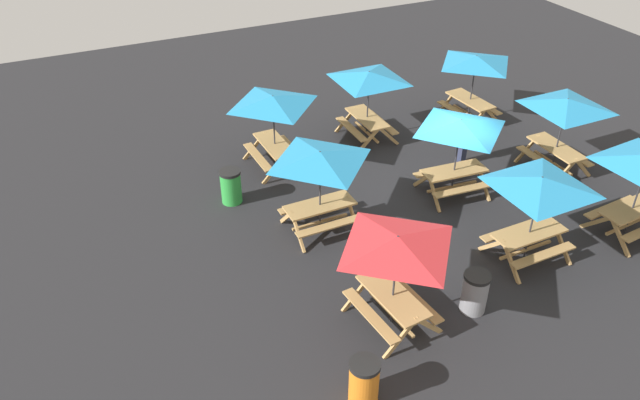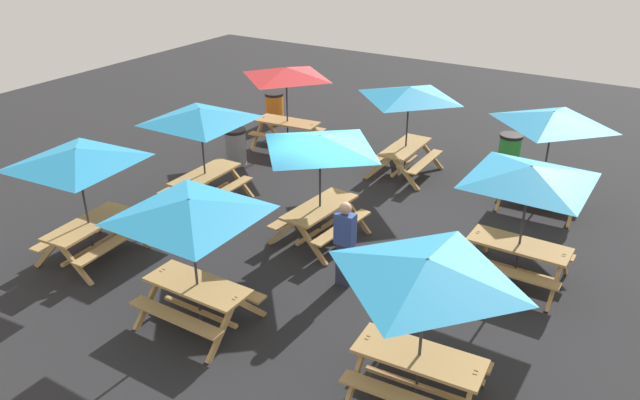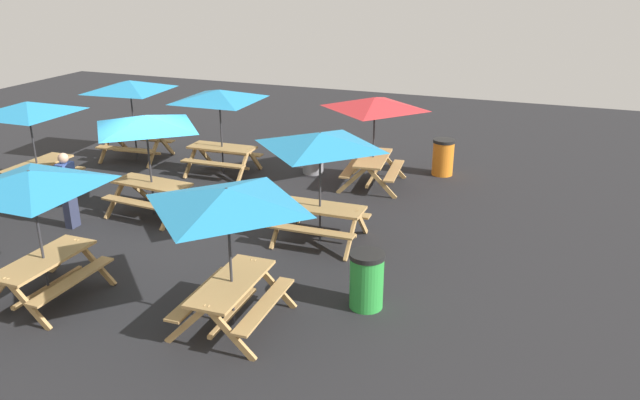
% 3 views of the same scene
% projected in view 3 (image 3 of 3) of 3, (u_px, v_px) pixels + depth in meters
% --- Properties ---
extents(ground_plane, '(31.65, 31.65, 0.00)m').
position_uv_depth(ground_plane, '(163.00, 218.00, 14.03)').
color(ground_plane, '#232326').
rests_on(ground_plane, ground).
extents(picnic_table_0, '(2.02, 2.02, 2.34)m').
position_uv_depth(picnic_table_0, '(320.00, 148.00, 12.18)').
color(picnic_table_0, tan).
rests_on(picnic_table_0, ground).
extents(picnic_table_1, '(2.04, 2.04, 2.34)m').
position_uv_depth(picnic_table_1, '(227.00, 208.00, 9.21)').
color(picnic_table_1, tan).
rests_on(picnic_table_1, ground).
extents(picnic_table_2, '(2.16, 2.16, 2.34)m').
position_uv_depth(picnic_table_2, '(146.00, 129.00, 13.57)').
color(picnic_table_2, tan).
rests_on(picnic_table_2, ground).
extents(picnic_table_3, '(2.83, 2.83, 2.34)m').
position_uv_depth(picnic_table_3, '(28.00, 114.00, 14.90)').
color(picnic_table_3, tan).
rests_on(picnic_table_3, ground).
extents(picnic_table_4, '(2.82, 2.82, 2.34)m').
position_uv_depth(picnic_table_4, '(130.00, 91.00, 17.56)').
color(picnic_table_4, tan).
rests_on(picnic_table_4, ground).
extents(picnic_table_5, '(2.83, 2.83, 2.34)m').
position_uv_depth(picnic_table_5, '(31.00, 189.00, 9.97)').
color(picnic_table_5, tan).
rests_on(picnic_table_5, ground).
extents(picnic_table_6, '(2.83, 2.83, 2.34)m').
position_uv_depth(picnic_table_6, '(219.00, 101.00, 16.29)').
color(picnic_table_6, tan).
rests_on(picnic_table_6, ground).
extents(picnic_table_7, '(2.18, 2.18, 2.34)m').
position_uv_depth(picnic_table_7, '(375.00, 110.00, 15.38)').
color(picnic_table_7, tan).
rests_on(picnic_table_7, ground).
extents(trash_bin_orange, '(0.59, 0.59, 0.98)m').
position_uv_depth(trash_bin_orange, '(443.00, 157.00, 16.75)').
color(trash_bin_orange, orange).
rests_on(trash_bin_orange, ground).
extents(trash_bin_gray, '(0.59, 0.59, 0.98)m').
position_uv_depth(trash_bin_gray, '(313.00, 155.00, 16.89)').
color(trash_bin_gray, gray).
rests_on(trash_bin_gray, ground).
extents(trash_bin_green, '(0.59, 0.59, 0.98)m').
position_uv_depth(trash_bin_green, '(367.00, 280.00, 10.25)').
color(trash_bin_green, green).
rests_on(trash_bin_green, ground).
extents(person_standing, '(0.36, 0.23, 1.67)m').
position_uv_depth(person_standing, '(68.00, 188.00, 13.26)').
color(person_standing, '#2D334C').
rests_on(person_standing, ground).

